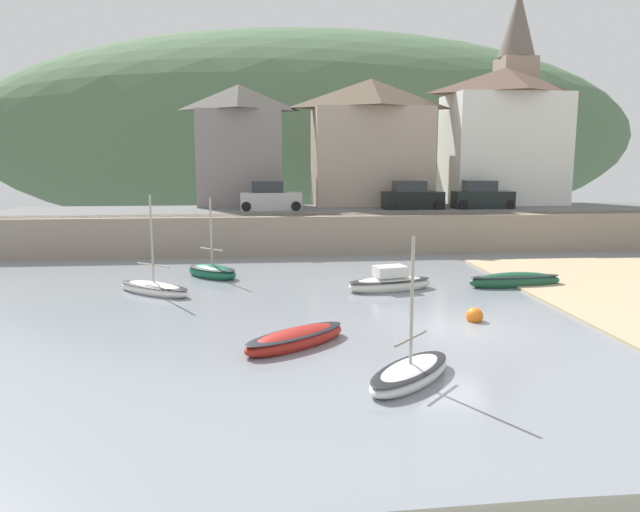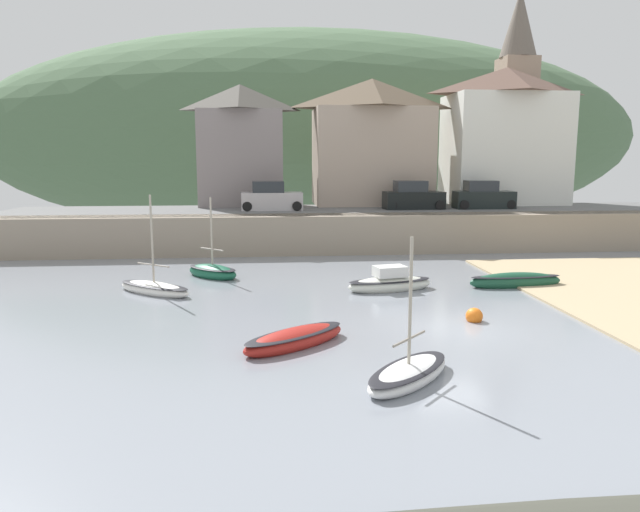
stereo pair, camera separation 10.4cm
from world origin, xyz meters
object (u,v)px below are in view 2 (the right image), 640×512
object	(u,v)px
waterfront_building_left	(241,144)
waterfront_building_right	(505,136)
motorboat_with_cabin	(295,339)
parked_car_by_wall	(413,197)
parked_car_near_slipway	(271,198)
church_with_spire	(516,93)
parked_car_end_of_row	(483,197)
rowboat_small_beached	(154,288)
mooring_buoy	(474,316)
sailboat_white_hull	(409,373)
fishing_boat_green	(390,283)
waterfront_building_centre	(372,141)
sailboat_tall_mast	(213,272)
sailboat_far_left	(515,281)

from	to	relation	value
waterfront_building_left	waterfront_building_right	xyz separation A→B (m)	(20.08, 0.00, 0.72)
motorboat_with_cabin	parked_car_by_wall	size ratio (longest dim) A/B	0.93
waterfront_building_left	parked_car_near_slipway	world-z (taller)	waterfront_building_left
church_with_spire	parked_car_end_of_row	xyz separation A→B (m)	(-5.57, -8.50, -7.97)
rowboat_small_beached	parked_car_by_wall	bearing A→B (deg)	80.15
parked_car_near_slipway	mooring_buoy	size ratio (longest dim) A/B	6.62
waterfront_building_left	sailboat_white_hull	size ratio (longest dim) A/B	2.18
church_with_spire	parked_car_by_wall	distance (m)	15.73
waterfront_building_left	church_with_spire	distance (m)	23.24
waterfront_building_right	parked_car_near_slipway	world-z (taller)	waterfront_building_right
fishing_boat_green	parked_car_end_of_row	xyz separation A→B (m)	(9.61, 14.58, 2.89)
waterfront_building_left	waterfront_building_centre	xyz separation A→B (m)	(9.76, 0.00, 0.25)
waterfront_building_centre	rowboat_small_beached	world-z (taller)	waterfront_building_centre
motorboat_with_cabin	waterfront_building_right	bearing A→B (deg)	19.08
sailboat_tall_mast	sailboat_far_left	world-z (taller)	sailboat_tall_mast
sailboat_tall_mast	sailboat_white_hull	size ratio (longest dim) A/B	1.03
waterfront_building_left	parked_car_near_slipway	size ratio (longest dim) A/B	2.13
sailboat_white_hull	sailboat_far_left	bearing A→B (deg)	7.71
sailboat_white_hull	waterfront_building_centre	bearing A→B (deg)	34.42
fishing_boat_green	sailboat_tall_mast	xyz separation A→B (m)	(-8.25, 3.74, -0.05)
sailboat_far_left	mooring_buoy	bearing A→B (deg)	-128.32
waterfront_building_centre	parked_car_by_wall	world-z (taller)	waterfront_building_centre
fishing_boat_green	parked_car_near_slipway	world-z (taller)	parked_car_near_slipway
motorboat_with_cabin	parked_car_by_wall	world-z (taller)	parked_car_by_wall
church_with_spire	motorboat_with_cabin	size ratio (longest dim) A/B	4.40
waterfront_building_right	church_with_spire	world-z (taller)	church_with_spire
waterfront_building_left	motorboat_with_cabin	distance (m)	27.69
sailboat_tall_mast	parked_car_by_wall	distance (m)	17.06
parked_car_by_wall	sailboat_white_hull	bearing A→B (deg)	-106.37
waterfront_building_centre	mooring_buoy	xyz separation A→B (m)	(-0.45, -24.48, -6.93)
fishing_boat_green	waterfront_building_centre	bearing A→B (deg)	70.03
fishing_boat_green	sailboat_tall_mast	distance (m)	9.06
rowboat_small_beached	parked_car_by_wall	world-z (taller)	parked_car_by_wall
fishing_boat_green	mooring_buoy	size ratio (longest dim) A/B	6.72
parked_car_by_wall	sailboat_far_left	bearing A→B (deg)	-87.01
church_with_spire	parked_car_end_of_row	size ratio (longest dim) A/B	4.11
waterfront_building_centre	sailboat_far_left	world-z (taller)	waterfront_building_centre
waterfront_building_left	sailboat_far_left	distance (m)	24.01
church_with_spire	sailboat_tall_mast	world-z (taller)	church_with_spire
waterfront_building_left	parked_car_end_of_row	xyz separation A→B (m)	(16.92, -4.50, -3.67)
parked_car_end_of_row	sailboat_far_left	bearing A→B (deg)	-102.75
sailboat_tall_mast	parked_car_end_of_row	xyz separation A→B (m)	(17.85, 10.83, 2.93)
waterfront_building_right	parked_car_near_slipway	distance (m)	19.01
parked_car_by_wall	parked_car_end_of_row	world-z (taller)	same
sailboat_tall_mast	parked_car_end_of_row	distance (m)	21.09
waterfront_building_centre	parked_car_end_of_row	xyz separation A→B (m)	(7.15, -4.50, -3.92)
waterfront_building_right	sailboat_tall_mast	xyz separation A→B (m)	(-21.01, -15.33, -7.32)
church_with_spire	parked_car_end_of_row	bearing A→B (deg)	-123.22
rowboat_small_beached	parked_car_near_slipway	size ratio (longest dim) A/B	1.09
parked_car_near_slipway	rowboat_small_beached	bearing A→B (deg)	-111.42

